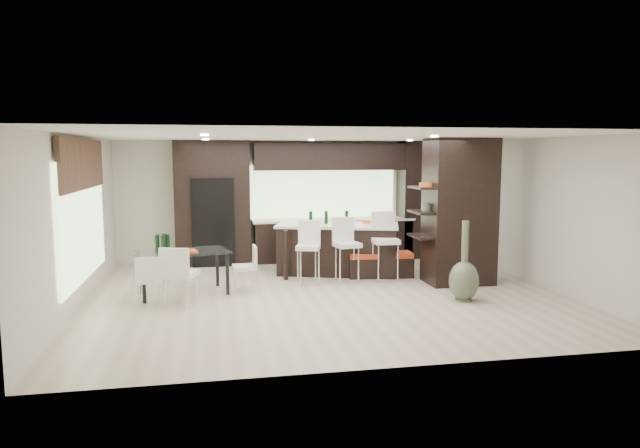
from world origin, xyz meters
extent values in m
plane|color=#C1A993|center=(0.00, 0.00, 0.00)|extent=(8.00, 8.00, 0.00)
cube|color=beige|center=(0.00, 3.50, 1.35)|extent=(8.00, 0.02, 2.70)
cube|color=beige|center=(-4.00, 0.00, 1.35)|extent=(0.02, 7.00, 2.70)
cube|color=beige|center=(4.00, 0.00, 1.35)|extent=(0.02, 7.00, 2.70)
cube|color=white|center=(0.00, 0.00, 2.70)|extent=(8.00, 7.00, 0.02)
cube|color=#B2D199|center=(-3.96, 0.20, 1.35)|extent=(0.04, 3.20, 1.90)
cube|color=#B2D199|center=(0.60, 3.46, 1.55)|extent=(3.40, 0.04, 1.20)
cube|color=brown|center=(-3.93, 0.20, 2.25)|extent=(0.08, 3.00, 0.80)
cube|color=white|center=(0.00, 0.25, 2.68)|extent=(4.00, 3.00, 0.02)
cube|color=black|center=(0.50, 3.17, 1.35)|extent=(6.80, 0.68, 2.70)
cube|color=black|center=(-1.90, 3.12, 0.95)|extent=(0.90, 0.68, 1.90)
cube|color=black|center=(2.60, 0.40, 1.35)|extent=(1.20, 0.80, 2.70)
cube|color=black|center=(0.57, 1.68, 0.50)|extent=(2.62, 1.72, 1.01)
cube|color=silver|center=(-0.18, 0.85, 0.48)|extent=(0.52, 0.52, 0.95)
cube|color=silver|center=(0.57, 0.84, 0.49)|extent=(0.51, 0.51, 0.99)
cube|color=silver|center=(1.31, 0.82, 0.53)|extent=(0.49, 0.49, 1.06)
cube|color=black|center=(1.32, 1.19, 0.24)|extent=(1.30, 0.60, 0.49)
cube|color=white|center=(-2.44, 0.46, 0.37)|extent=(1.70, 1.20, 0.74)
cube|color=silver|center=(-2.44, -0.30, 0.45)|extent=(0.63, 0.63, 0.90)
cube|color=silver|center=(-2.92, -0.26, 0.38)|extent=(0.45, 0.45, 0.76)
cube|color=silver|center=(-1.38, 0.46, 0.37)|extent=(0.42, 0.42, 0.75)
camera|label=1|loc=(-1.93, -9.45, 2.41)|focal=32.00mm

